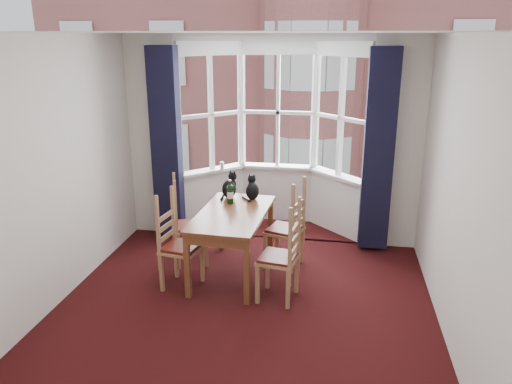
% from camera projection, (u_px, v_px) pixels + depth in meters
% --- Properties ---
extents(floor, '(4.50, 4.50, 0.00)m').
position_uv_depth(floor, '(239.00, 321.00, 5.07)').
color(floor, black).
rests_on(floor, ground).
extents(ceiling, '(4.50, 4.50, 0.00)m').
position_uv_depth(ceiling, '(236.00, 32.00, 4.22)').
color(ceiling, white).
rests_on(ceiling, floor).
extents(wall_left, '(0.00, 4.50, 4.50)m').
position_uv_depth(wall_left, '(41.00, 180.00, 4.96)').
color(wall_left, silver).
rests_on(wall_left, floor).
extents(wall_right, '(0.00, 4.50, 4.50)m').
position_uv_depth(wall_right, '(463.00, 201.00, 4.33)').
color(wall_right, silver).
rests_on(wall_right, floor).
extents(wall_near, '(4.00, 0.00, 4.00)m').
position_uv_depth(wall_near, '(150.00, 320.00, 2.53)').
color(wall_near, silver).
rests_on(wall_near, floor).
extents(wall_back_pier_left, '(0.70, 0.12, 2.80)m').
position_uv_depth(wall_back_pier_left, '(155.00, 137.00, 7.02)').
color(wall_back_pier_left, silver).
rests_on(wall_back_pier_left, floor).
extents(wall_back_pier_right, '(0.70, 0.12, 2.80)m').
position_uv_depth(wall_back_pier_right, '(396.00, 145.00, 6.50)').
color(wall_back_pier_right, silver).
rests_on(wall_back_pier_right, floor).
extents(bay_window, '(2.76, 0.94, 2.80)m').
position_uv_depth(bay_window, '(276.00, 134.00, 7.23)').
color(bay_window, white).
rests_on(bay_window, floor).
extents(curtain_left, '(0.38, 0.22, 2.60)m').
position_uv_depth(curtain_left, '(166.00, 144.00, 6.83)').
color(curtain_left, black).
rests_on(curtain_left, floor).
extents(curtain_right, '(0.38, 0.22, 2.60)m').
position_uv_depth(curtain_right, '(379.00, 151.00, 6.38)').
color(curtain_right, black).
rests_on(curtain_right, floor).
extents(dining_table, '(0.84, 1.47, 0.79)m').
position_uv_depth(dining_table, '(232.00, 220.00, 5.88)').
color(dining_table, brown).
rests_on(dining_table, floor).
extents(chair_left_near, '(0.46, 0.48, 0.92)m').
position_uv_depth(chair_left_near, '(174.00, 247.00, 5.66)').
color(chair_left_near, '#A77951').
rests_on(chair_left_near, floor).
extents(chair_left_far, '(0.52, 0.53, 0.92)m').
position_uv_depth(chair_left_far, '(184.00, 228.00, 6.25)').
color(chair_left_far, '#A77951').
rests_on(chair_left_far, floor).
extents(chair_right_near, '(0.46, 0.48, 0.92)m').
position_uv_depth(chair_right_near, '(286.00, 260.00, 5.35)').
color(chair_right_near, '#A77951').
rests_on(chair_right_near, floor).
extents(chair_right_far, '(0.50, 0.52, 0.92)m').
position_uv_depth(chair_right_far, '(291.00, 232.00, 6.11)').
color(chair_right_far, '#A77951').
rests_on(chair_right_far, floor).
extents(cat_left, '(0.25, 0.29, 0.34)m').
position_uv_depth(cat_left, '(230.00, 187.00, 6.35)').
color(cat_left, black).
rests_on(cat_left, dining_table).
extents(cat_right, '(0.22, 0.26, 0.32)m').
position_uv_depth(cat_right, '(252.00, 190.00, 6.28)').
color(cat_right, black).
rests_on(cat_right, dining_table).
extents(wine_bottle, '(0.08, 0.08, 0.30)m').
position_uv_depth(wine_bottle, '(230.00, 193.00, 6.10)').
color(wine_bottle, black).
rests_on(wine_bottle, dining_table).
extents(candle_tall, '(0.06, 0.06, 0.12)m').
position_uv_depth(candle_tall, '(222.00, 166.00, 7.35)').
color(candle_tall, white).
rests_on(candle_tall, bay_window).
extents(street, '(80.00, 80.00, 0.00)m').
position_uv_depth(street, '(325.00, 157.00, 37.20)').
color(street, '#333335').
rests_on(street, ground).
extents(tenement_building, '(18.40, 7.80, 15.20)m').
position_uv_depth(tenement_building, '(316.00, 69.00, 17.75)').
color(tenement_building, '#A85B57').
rests_on(tenement_building, street).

